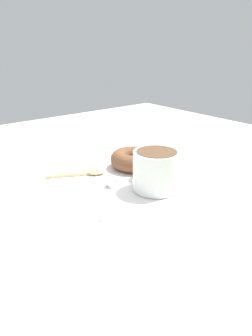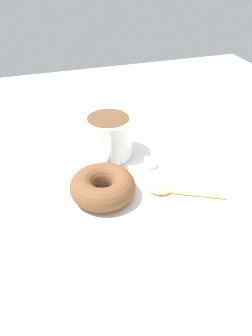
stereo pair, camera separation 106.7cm
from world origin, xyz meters
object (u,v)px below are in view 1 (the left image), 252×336
at_px(spoon, 88,173).
at_px(sugar_cube, 111,182).
at_px(coffee_cup, 156,169).
at_px(donut, 134,159).

relative_size(spoon, sugar_cube, 6.89).
height_order(spoon, sugar_cube, sugar_cube).
xyz_separation_m(coffee_cup, donut, (-0.11, 0.04, -0.02)).
bearing_deg(sugar_cube, spoon, -177.04).
distance_m(coffee_cup, sugar_cube, 0.09).
bearing_deg(sugar_cube, coffee_cup, 43.47).
relative_size(coffee_cup, sugar_cube, 6.88).
bearing_deg(donut, coffee_cup, -19.82).
relative_size(donut, sugar_cube, 6.18).
bearing_deg(spoon, sugar_cube, 2.96).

